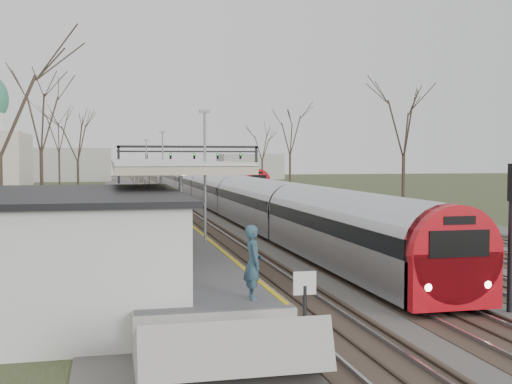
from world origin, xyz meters
TOP-DOWN VIEW (x-y plane):
  - track_bed at (0.26, 55.00)m, footprint 24.00×160.00m
  - platform at (-9.05, 37.50)m, footprint 3.50×69.00m
  - canopy at (-9.05, 32.99)m, footprint 4.10×50.00m
  - station_building at (-12.50, 8.00)m, footprint 6.00×9.00m
  - signal_gantry at (0.29, 84.99)m, footprint 21.00×0.59m
  - tree_west_far at (-17.00, 48.00)m, footprint 5.50×5.50m
  - tree_east_far at (14.00, 42.00)m, footprint 5.00×5.00m
  - train_near at (-2.50, 49.52)m, footprint 2.62×90.21m
  - train_far at (4.50, 94.91)m, footprint 2.62×75.21m
  - passenger at (-8.06, 4.00)m, footprint 0.43×0.64m

SIDE VIEW (x-z plane):
  - track_bed at x=0.26m, z-range -0.05..0.17m
  - platform at x=-9.05m, z-range 0.00..1.00m
  - train_near at x=-2.50m, z-range -0.05..3.00m
  - train_far at x=4.50m, z-range -0.05..3.00m
  - station_building at x=-12.50m, z-range 0.00..3.20m
  - passenger at x=-8.06m, z-range 1.00..2.73m
  - canopy at x=-9.05m, z-range 2.37..5.48m
  - signal_gantry at x=0.29m, z-range 1.87..7.95m
  - tree_east_far at x=14.00m, z-range 2.14..12.44m
  - tree_west_far at x=-17.00m, z-range 2.35..13.68m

